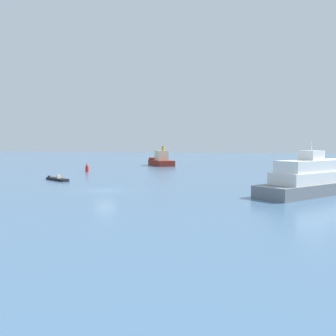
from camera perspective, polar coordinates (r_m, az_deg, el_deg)
ground_plane at (r=45.92m, az=-9.92°, el=-3.52°), size 400.00×400.00×0.00m
small_motorboat at (r=60.47m, az=-17.10°, el=-1.68°), size 5.66×4.07×0.88m
tugboat at (r=98.07m, az=-1.13°, el=1.19°), size 9.65×11.08×5.28m
white_riverboat at (r=46.83m, az=23.28°, el=-1.51°), size 16.05×18.99×6.47m
channel_buoy_red at (r=77.12m, az=-12.67°, el=-0.02°), size 0.70×0.70×1.90m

